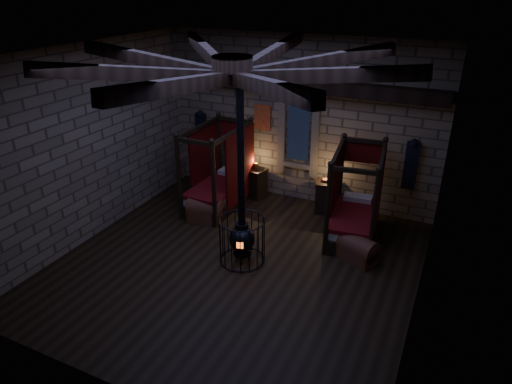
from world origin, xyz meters
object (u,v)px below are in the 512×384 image
at_px(bed_right, 354,215).
at_px(stove, 242,236).
at_px(trunk_right, 358,249).
at_px(bed_left, 219,187).
at_px(trunk_left, 206,211).

relative_size(bed_right, stove, 0.51).
bearing_deg(bed_right, trunk_right, -77.55).
distance_m(bed_left, trunk_right, 3.97).
distance_m(trunk_left, trunk_right, 3.74).
relative_size(bed_right, trunk_right, 2.29).
distance_m(bed_left, bed_right, 3.49).
bearing_deg(trunk_right, trunk_left, -159.20).
bearing_deg(stove, bed_right, 30.87).
height_order(bed_left, stove, stove).
distance_m(trunk_right, stove, 2.42).
xyz_separation_m(bed_right, trunk_right, (0.35, -0.97, -0.25)).
distance_m(bed_left, trunk_left, 0.91).
bearing_deg(trunk_left, bed_left, 86.27).
relative_size(trunk_left, trunk_right, 1.01).
bearing_deg(bed_right, stove, -139.14).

